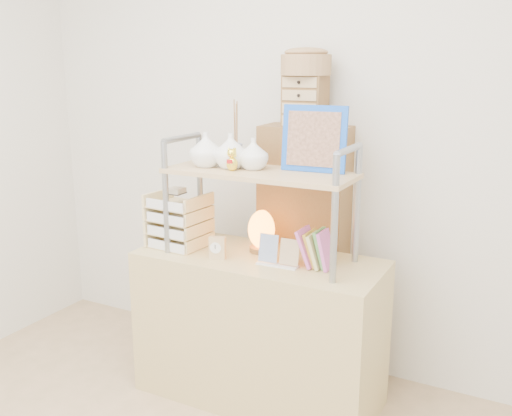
% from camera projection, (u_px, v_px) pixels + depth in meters
% --- Properties ---
extents(room_shell, '(3.42, 3.41, 2.61)m').
position_uv_depth(room_shell, '(144.00, 51.00, 1.83)').
color(room_shell, silver).
rests_on(room_shell, ground).
extents(desk, '(1.20, 0.50, 0.75)m').
position_uv_depth(desk, '(259.00, 328.00, 2.84)').
color(desk, tan).
rests_on(desk, ground).
extents(cabinet, '(0.46, 0.26, 1.35)m').
position_uv_depth(cabinet, '(304.00, 252.00, 3.05)').
color(cabinet, brown).
rests_on(cabinet, ground).
extents(hutch, '(0.90, 0.34, 0.72)m').
position_uv_depth(hutch, '(252.00, 167.00, 2.67)').
color(hutch, gray).
rests_on(hutch, desk).
extents(letter_tray, '(0.27, 0.25, 0.31)m').
position_uv_depth(letter_tray, '(177.00, 223.00, 2.88)').
color(letter_tray, '#D4BE7F').
rests_on(letter_tray, desk).
extents(salt_lamp, '(0.14, 0.13, 0.21)m').
position_uv_depth(salt_lamp, '(261.00, 231.00, 2.80)').
color(salt_lamp, brown).
rests_on(salt_lamp, desk).
extents(desk_clock, '(0.08, 0.05, 0.11)m').
position_uv_depth(desk_clock, '(217.00, 248.00, 2.71)').
color(desk_clock, tan).
rests_on(desk_clock, desk).
extents(postcard_stand, '(0.20, 0.06, 0.14)m').
position_uv_depth(postcard_stand, '(278.00, 257.00, 2.62)').
color(postcard_stand, white).
rests_on(postcard_stand, desk).
extents(drawer_chest, '(0.20, 0.16, 0.25)m').
position_uv_depth(drawer_chest, '(305.00, 101.00, 2.84)').
color(drawer_chest, brown).
rests_on(drawer_chest, cabinet).
extents(woven_basket, '(0.25, 0.25, 0.10)m').
position_uv_depth(woven_basket, '(306.00, 65.00, 2.80)').
color(woven_basket, olive).
rests_on(woven_basket, drawer_chest).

